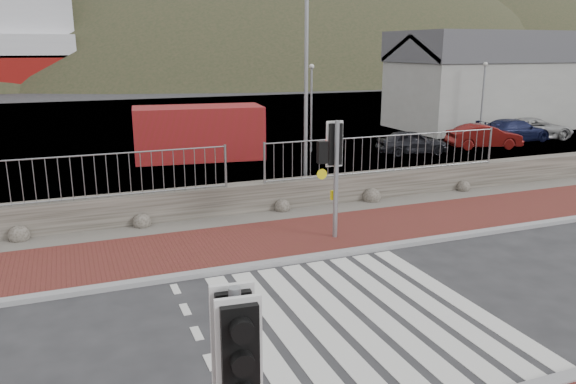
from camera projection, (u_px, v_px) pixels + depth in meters
name	position (u px, v px, depth m)	size (l,w,h in m)	color
ground	(361.00, 317.00, 10.46)	(220.00, 220.00, 0.00)	#28282B
sidewalk_far	(277.00, 240.00, 14.50)	(40.00, 3.00, 0.08)	maroon
kerb_far	(299.00, 259.00, 13.15)	(40.00, 0.25, 0.12)	gray
zebra_crossing	(361.00, 316.00, 10.46)	(4.62, 5.60, 0.01)	silver
gravel_strip	(253.00, 219.00, 16.30)	(40.00, 1.50, 0.06)	#59544C
stone_wall	(244.00, 198.00, 16.92)	(40.00, 0.60, 0.90)	#444038
railing	(245.00, 155.00, 16.44)	(18.07, 0.07, 1.22)	gray
quay	(148.00, 126.00, 35.57)	(120.00, 40.00, 0.50)	#4C4C4F
water	(106.00, 89.00, 67.07)	(220.00, 50.00, 0.05)	#3F4C54
harbor_building	(492.00, 79.00, 34.76)	(12.20, 6.20, 5.80)	#9E9E99
hills_backdrop	(146.00, 212.00, 97.76)	(254.00, 90.00, 100.00)	#29311D
traffic_signal_near	(237.00, 369.00, 5.06)	(0.43, 0.28, 2.85)	gray
traffic_signal_far	(335.00, 155.00, 14.08)	(0.74, 0.29, 3.11)	gray
streetlight	(309.00, 77.00, 17.66)	(1.47, 0.51, 7.05)	gray
shipping_container	(199.00, 133.00, 25.01)	(5.62, 2.34, 2.34)	maroon
car_a	(412.00, 142.00, 26.26)	(1.32, 3.28, 1.12)	black
car_b	(484.00, 136.00, 27.75)	(1.25, 3.59, 1.18)	#5D0E0D
car_c	(514.00, 130.00, 29.64)	(1.69, 4.17, 1.21)	#121639
car_d	(534.00, 128.00, 30.59)	(1.91, 4.14, 1.15)	#A3A3A3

